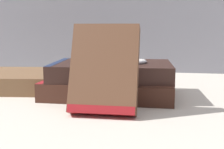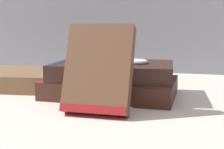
{
  "view_description": "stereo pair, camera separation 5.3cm",
  "coord_description": "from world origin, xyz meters",
  "px_view_note": "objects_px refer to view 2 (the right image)",
  "views": [
    {
      "loc": [
        0.09,
        -0.53,
        0.13
      ],
      "look_at": [
        -0.0,
        0.04,
        0.05
      ],
      "focal_mm": 50.0,
      "sensor_mm": 36.0,
      "label": 1
    },
    {
      "loc": [
        0.14,
        -0.51,
        0.13
      ],
      "look_at": [
        -0.0,
        0.04,
        0.05
      ],
      "focal_mm": 50.0,
      "sensor_mm": 36.0,
      "label": 2
    }
  ],
  "objects_px": {
    "book_flat_bottom": "(109,87)",
    "book_flat_top": "(111,71)",
    "book_leaning_front": "(97,72)",
    "pocket_watch": "(132,62)",
    "book_side_left": "(10,78)"
  },
  "relations": [
    {
      "from": "book_side_left",
      "to": "book_leaning_front",
      "type": "bearing_deg",
      "value": -38.62
    },
    {
      "from": "pocket_watch",
      "to": "book_side_left",
      "type": "bearing_deg",
      "value": 173.36
    },
    {
      "from": "book_flat_bottom",
      "to": "book_side_left",
      "type": "bearing_deg",
      "value": 171.76
    },
    {
      "from": "book_flat_bottom",
      "to": "book_flat_top",
      "type": "xyz_separation_m",
      "value": [
        0.0,
        0.0,
        0.03
      ]
    },
    {
      "from": "book_side_left",
      "to": "pocket_watch",
      "type": "distance_m",
      "value": 0.29
    },
    {
      "from": "book_leaning_front",
      "to": "book_flat_top",
      "type": "bearing_deg",
      "value": 95.63
    },
    {
      "from": "book_flat_top",
      "to": "pocket_watch",
      "type": "height_order",
      "value": "pocket_watch"
    },
    {
      "from": "book_flat_top",
      "to": "book_leaning_front",
      "type": "distance_m",
      "value": 0.13
    },
    {
      "from": "book_side_left",
      "to": "book_leaning_front",
      "type": "distance_m",
      "value": 0.31
    },
    {
      "from": "pocket_watch",
      "to": "book_flat_top",
      "type": "bearing_deg",
      "value": -176.33
    },
    {
      "from": "book_leaning_front",
      "to": "pocket_watch",
      "type": "bearing_deg",
      "value": 77.21
    },
    {
      "from": "book_flat_top",
      "to": "pocket_watch",
      "type": "relative_size",
      "value": 3.68
    },
    {
      "from": "book_leaning_front",
      "to": "pocket_watch",
      "type": "height_order",
      "value": "book_leaning_front"
    },
    {
      "from": "book_flat_top",
      "to": "pocket_watch",
      "type": "distance_m",
      "value": 0.05
    },
    {
      "from": "book_flat_bottom",
      "to": "pocket_watch",
      "type": "relative_size",
      "value": 3.81
    }
  ]
}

